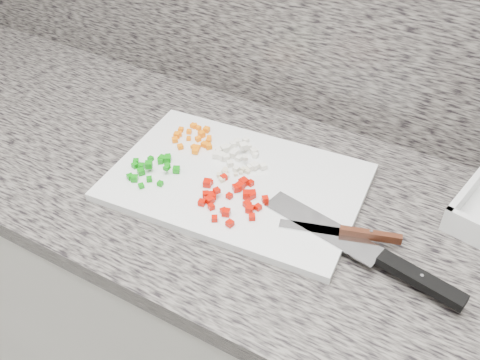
% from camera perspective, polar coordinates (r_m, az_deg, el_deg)
% --- Properties ---
extents(cabinet, '(3.92, 0.62, 0.86)m').
position_cam_1_polar(cabinet, '(1.41, 3.24, -16.29)').
color(cabinet, silver).
rests_on(cabinet, ground).
extents(countertop, '(3.96, 0.64, 0.04)m').
position_cam_1_polar(countertop, '(1.07, 4.12, -2.91)').
color(countertop, '#645F58').
rests_on(countertop, cabinet).
extents(cutting_board, '(0.52, 0.37, 0.02)m').
position_cam_1_polar(cutting_board, '(1.08, -0.40, -0.20)').
color(cutting_board, silver).
rests_on(cutting_board, countertop).
extents(carrot_pile, '(0.10, 0.10, 0.01)m').
position_cam_1_polar(carrot_pile, '(1.18, -4.90, 4.55)').
color(carrot_pile, orange).
rests_on(carrot_pile, cutting_board).
extents(onion_pile, '(0.12, 0.11, 0.02)m').
position_cam_1_polar(onion_pile, '(1.13, -0.33, 2.85)').
color(onion_pile, silver).
rests_on(onion_pile, cutting_board).
extents(green_pepper_pile, '(0.11, 0.12, 0.02)m').
position_cam_1_polar(green_pepper_pile, '(1.10, -9.32, 1.34)').
color(green_pepper_pile, '#0B810C').
rests_on(green_pepper_pile, cutting_board).
extents(red_pepper_pile, '(0.14, 0.13, 0.02)m').
position_cam_1_polar(red_pepper_pile, '(1.02, -0.76, -1.75)').
color(red_pepper_pile, '#BB0D02').
rests_on(red_pepper_pile, cutting_board).
extents(garlic_pile, '(0.06, 0.06, 0.01)m').
position_cam_1_polar(garlic_pile, '(1.08, -0.84, 0.66)').
color(garlic_pile, beige).
rests_on(garlic_pile, cutting_board).
extents(chef_knife, '(0.38, 0.12, 0.02)m').
position_cam_1_polar(chef_knife, '(0.95, 15.15, -8.23)').
color(chef_knife, silver).
rests_on(chef_knife, cutting_board).
extents(paring_knife, '(0.21, 0.08, 0.02)m').
position_cam_1_polar(paring_knife, '(0.98, 12.13, -5.56)').
color(paring_knife, silver).
rests_on(paring_knife, cutting_board).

